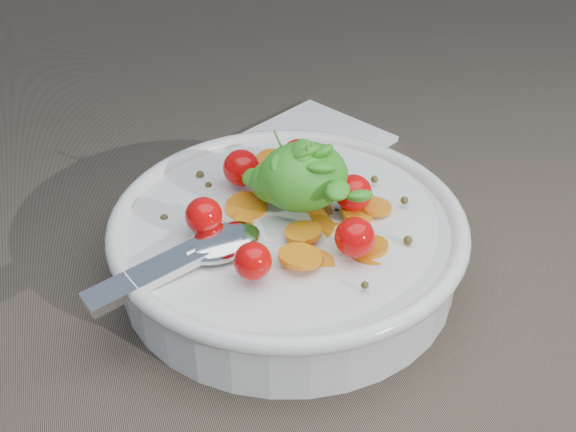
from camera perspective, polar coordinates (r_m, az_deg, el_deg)
name	(u,v)px	position (r m, az deg, el deg)	size (l,w,h in m)	color
ground	(324,273)	(0.56, 2.89, -4.52)	(6.00, 6.00, 0.00)	brown
bowl	(288,240)	(0.54, -0.01, -1.90)	(0.28, 0.26, 0.11)	silver
napkin	(309,143)	(0.72, 1.64, 5.77)	(0.14, 0.12, 0.01)	white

